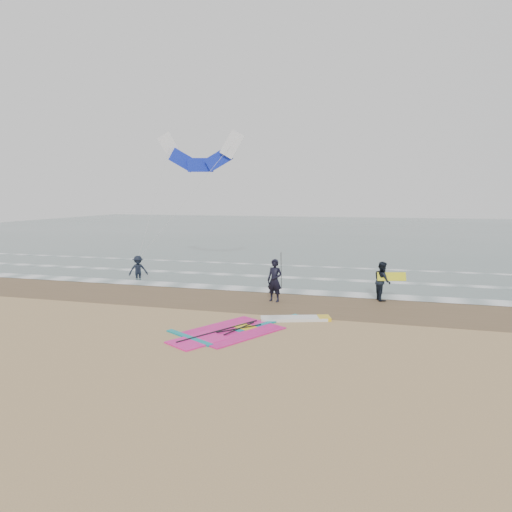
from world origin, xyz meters
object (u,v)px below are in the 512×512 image
(person_standing, at_px, (275,280))
(person_wading, at_px, (138,264))
(windsurf_rig, at_px, (251,328))
(person_walking, at_px, (382,281))
(surf_kite, at_px, (200,155))

(person_standing, height_order, person_wading, person_standing)
(person_wading, bearing_deg, windsurf_rig, -77.31)
(person_standing, distance_m, person_wading, 9.70)
(person_standing, distance_m, person_walking, 4.98)
(person_wading, height_order, surf_kite, surf_kite)
(person_walking, distance_m, person_wading, 13.89)
(person_standing, xyz_separation_m, surf_kite, (-6.95, 8.37, 6.43))
(person_wading, relative_size, surf_kite, 0.21)
(person_standing, height_order, surf_kite, surf_kite)
(person_walking, xyz_separation_m, surf_kite, (-11.68, 6.81, 6.50))
(windsurf_rig, xyz_separation_m, person_standing, (-0.12, 4.40, 0.94))
(windsurf_rig, height_order, person_walking, person_walking)
(person_standing, relative_size, person_walking, 1.08)
(person_walking, relative_size, surf_kite, 0.23)
(windsurf_rig, relative_size, person_standing, 2.84)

